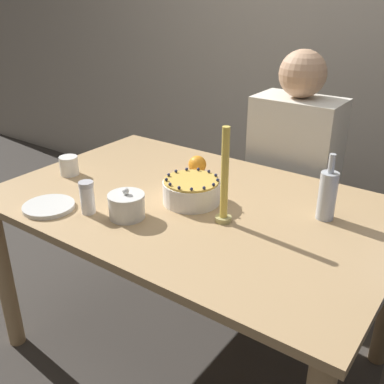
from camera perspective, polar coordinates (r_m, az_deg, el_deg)
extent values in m
plane|color=#3D3833|center=(2.13, 0.08, -19.40)|extent=(12.00, 12.00, 0.00)
cube|color=#ADA393|center=(2.79, 18.16, 19.87)|extent=(8.00, 0.05, 2.60)
cube|color=tan|center=(1.70, 0.09, -1.58)|extent=(1.49, 0.97, 0.03)
cylinder|color=tan|center=(2.10, -22.72, -9.90)|extent=(0.07, 0.07, 0.71)
cylinder|color=tan|center=(2.55, -6.88, -1.64)|extent=(0.07, 0.07, 0.71)
cylinder|color=white|center=(1.67, 0.00, 0.00)|extent=(0.21, 0.21, 0.08)
cylinder|color=gold|center=(1.65, 0.00, 1.41)|extent=(0.21, 0.21, 0.01)
sphere|color=#23284C|center=(1.60, 2.75, 0.96)|extent=(0.01, 0.01, 0.01)
sphere|color=#23284C|center=(1.64, 3.27, 1.55)|extent=(0.01, 0.01, 0.01)
sphere|color=#23284C|center=(1.68, 3.03, 2.15)|extent=(0.01, 0.01, 0.01)
sphere|color=#23284C|center=(1.72, 2.14, 2.64)|extent=(0.01, 0.01, 0.01)
sphere|color=#23284C|center=(1.74, 0.80, 2.91)|extent=(0.01, 0.01, 0.01)
sphere|color=#23284C|center=(1.74, -0.69, 2.92)|extent=(0.01, 0.01, 0.01)
sphere|color=#23284C|center=(1.72, -2.05, 2.67)|extent=(0.01, 0.01, 0.01)
sphere|color=#23284C|center=(1.69, -2.99, 2.20)|extent=(0.01, 0.01, 0.01)
sphere|color=#23284C|center=(1.64, -3.28, 1.60)|extent=(0.01, 0.01, 0.01)
sphere|color=#23284C|center=(1.60, -2.81, 1.00)|extent=(0.01, 0.01, 0.01)
sphere|color=#23284C|center=(1.58, -1.65, 0.55)|extent=(0.01, 0.01, 0.01)
sphere|color=#23284C|center=(1.56, -0.06, 0.38)|extent=(0.01, 0.01, 0.01)
sphere|color=#23284C|center=(1.57, 1.54, 0.53)|extent=(0.01, 0.01, 0.01)
cylinder|color=silver|center=(1.58, -8.28, -1.95)|extent=(0.13, 0.13, 0.08)
cylinder|color=silver|center=(1.56, -8.38, -0.51)|extent=(0.13, 0.13, 0.01)
sphere|color=silver|center=(1.55, -8.42, 0.09)|extent=(0.02, 0.02, 0.02)
cylinder|color=white|center=(1.63, -13.12, -0.97)|extent=(0.05, 0.05, 0.10)
cylinder|color=silver|center=(1.61, -13.32, 0.95)|extent=(0.05, 0.05, 0.02)
cylinder|color=silver|center=(1.72, -17.72, -1.89)|extent=(0.19, 0.19, 0.01)
cylinder|color=silver|center=(1.72, -17.75, -1.65)|extent=(0.19, 0.19, 0.01)
cylinder|color=tan|center=(1.55, 3.99, -3.43)|extent=(0.06, 0.06, 0.02)
cylinder|color=gold|center=(1.48, 4.18, 2.35)|extent=(0.03, 0.03, 0.32)
cylinder|color=#B2B7BC|center=(1.61, 16.80, -0.48)|extent=(0.06, 0.06, 0.17)
cylinder|color=#B2B7BC|center=(1.56, 17.33, 3.47)|extent=(0.02, 0.02, 0.07)
cylinder|color=white|center=(1.99, -15.35, 3.25)|extent=(0.08, 0.08, 0.08)
sphere|color=orange|center=(1.94, 0.68, 3.49)|extent=(0.08, 0.08, 0.08)
cube|color=#2D2D38|center=(2.43, 11.73, -7.02)|extent=(0.34, 0.34, 0.45)
cube|color=silver|center=(2.21, 12.86, 4.34)|extent=(0.40, 0.24, 0.57)
sphere|color=tan|center=(2.11, 13.89, 14.38)|extent=(0.21, 0.21, 0.21)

